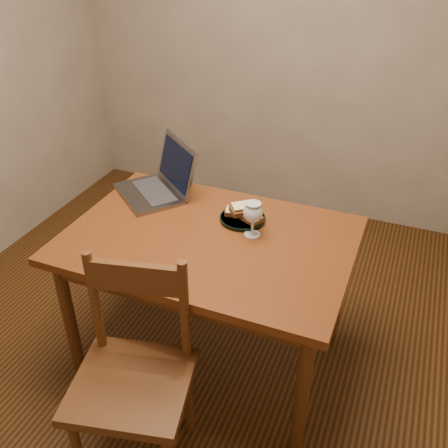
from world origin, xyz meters
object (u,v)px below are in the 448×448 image
at_px(laptop, 162,180).
at_px(chair, 132,369).
at_px(milk_glass, 253,219).
at_px(table, 209,252).
at_px(plate, 243,219).

bearing_deg(laptop, chair, -29.96).
bearing_deg(chair, milk_glass, 60.44).
distance_m(table, plate, 0.23).
bearing_deg(table, plate, 64.12).
relative_size(table, plate, 5.91).
bearing_deg(chair, plate, 68.07).
xyz_separation_m(milk_glass, laptop, (-0.58, 0.21, -0.01)).
height_order(chair, plate, chair).
xyz_separation_m(chair, plate, (0.13, 0.84, 0.23)).
relative_size(table, chair, 2.46).
bearing_deg(plate, chair, -99.16).
bearing_deg(milk_glass, chair, -106.79).
xyz_separation_m(table, milk_glass, (0.18, 0.09, 0.17)).
bearing_deg(chair, table, 73.55).
distance_m(table, milk_glass, 0.26).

